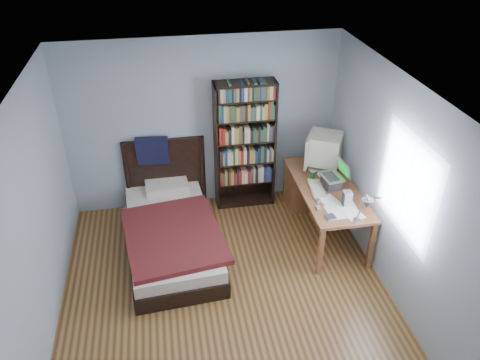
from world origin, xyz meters
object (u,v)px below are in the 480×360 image
Objects in this scene: bed at (171,228)px; bookshelf at (245,146)px; laptop at (333,180)px; desk at (314,187)px; speaker at (347,198)px; desk_lamp at (366,205)px; soda_can at (312,175)px; keyboard at (317,188)px; crt_monitor at (323,149)px.

bookshelf is at bearing 35.35° from bed.
bed is (-2.15, 0.10, -0.59)m from laptop.
desk is 8.60× the size of speaker.
laptop is 1.90× the size of speaker.
desk_lamp is 0.34× the size of bookshelf.
soda_can is at bearing -117.45° from desk.
keyboard is at bearing 121.30° from speaker.
soda_can is (0.02, 0.24, 0.05)m from keyboard.
soda_can is (-0.22, -0.28, -0.23)m from crt_monitor.
crt_monitor is 0.95m from speaker.
desk_lamp reaches higher than desk.
desk_lamp is (-0.11, -1.65, 0.22)m from crt_monitor.
crt_monitor is (0.08, 0.01, 0.61)m from desk.
laptop is 0.25m from keyboard.
desk_lamp is at bearing -66.29° from bookshelf.
desk_lamp reaches higher than speaker.
keyboard is 0.19× the size of bed.
bed is (-2.05, 1.25, -0.99)m from desk_lamp.
desk_lamp reaches higher than crt_monitor.
laptop is at bearing -82.21° from desk.
soda_can reaches higher than desk.
laptop is 1.36m from bookshelf.
laptop is at bearing 85.17° from desk_lamp.
crt_monitor is at bearing 90.43° from speaker.
desk_lamp is 1.24m from keyboard.
crt_monitor is at bearing 5.14° from desk.
bookshelf is (-1.01, 0.91, 0.12)m from laptop.
desk is at bearing -24.27° from bookshelf.
bed is (-1.94, -0.11, -0.54)m from soda_can.
keyboard is 3.35× the size of soda_can.
laptop is 0.59× the size of desk_lamp.
crt_monitor is 2.33m from bed.
desk_lamp is 2.28m from bookshelf.
laptop is at bearing -45.29° from soda_can.
crt_monitor is at bearing 86.20° from desk_lamp.
desk_lamp is at bearing -91.08° from desk.
desk is 3.90× the size of keyboard.
desk is 2.13m from bed.
bed is at bearing -169.41° from desk.
desk_lamp reaches higher than laptop.
speaker is 0.10× the size of bookshelf.
desk_lamp is 3.22× the size of speaker.
crt_monitor reaches higher than desk.
bookshelf is 1.57m from bed.
desk_lamp reaches higher than bed.
soda_can is at bearing 109.49° from speaker.
keyboard is 0.48m from speaker.
bed reaches higher than laptop.
crt_monitor is 0.33× the size of bookshelf.
keyboard is at bearing -50.39° from bookshelf.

